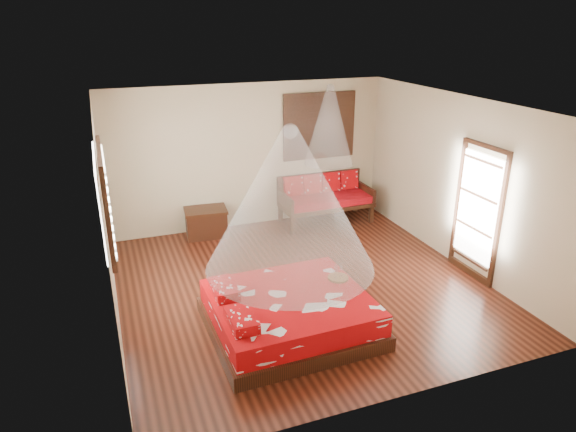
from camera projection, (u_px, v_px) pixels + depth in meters
name	position (u px, v px, depth m)	size (l,w,h in m)	color
room	(303.00, 201.00, 7.56)	(5.54, 5.54, 2.84)	black
bed	(289.00, 313.00, 6.82)	(2.15, 1.95, 0.64)	black
daybed	(324.00, 196.00, 10.43)	(1.84, 0.82, 0.96)	black
storage_chest	(206.00, 222.00, 9.78)	(0.84, 0.64, 0.54)	black
shutter_panel	(319.00, 126.00, 10.22)	(1.52, 0.06, 1.32)	black
window_left	(106.00, 199.00, 6.74)	(0.10, 1.74, 1.34)	black
glazed_door	(477.00, 213.00, 8.04)	(0.08, 1.02, 2.16)	black
wine_tray	(338.00, 275.00, 7.18)	(0.29, 0.29, 0.23)	brown
mosquito_net_main	(290.00, 200.00, 6.25)	(2.15, 2.15, 1.80)	white
mosquito_net_daybed	(329.00, 125.00, 9.78)	(0.95, 0.95, 1.50)	white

